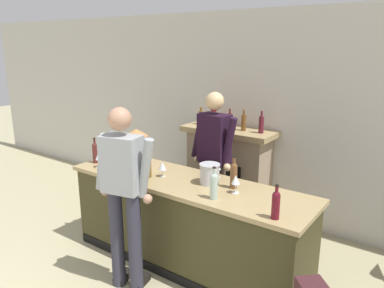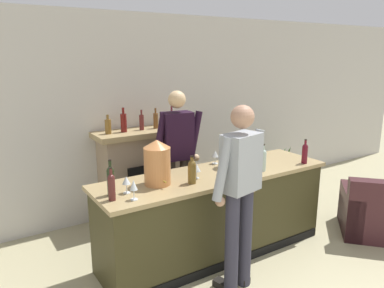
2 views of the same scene
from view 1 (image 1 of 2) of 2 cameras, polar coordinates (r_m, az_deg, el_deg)
The scene contains 18 objects.
wall_back_panel at distance 5.15m, azimuth 8.00°, elevation 4.30°, with size 12.00×0.07×2.75m.
bar_counter at distance 4.06m, azimuth -0.93°, elevation -11.91°, with size 2.70×0.77×0.95m.
fireplace_stone at distance 5.16m, azimuth 5.57°, elevation -4.15°, with size 1.26×0.52×1.55m.
person_customer at distance 3.53m, azimuth -10.36°, elevation -7.27°, with size 0.65×0.36×1.79m.
person_bartender at distance 4.43m, azimuth 3.32°, elevation -2.37°, with size 0.65×0.34×1.80m.
copper_dispenser at distance 4.25m, azimuth -8.43°, elevation -0.68°, with size 0.27×0.30×0.45m.
ice_bucket_steel at distance 3.77m, azimuth 2.70°, elevation -4.55°, with size 0.21×0.21×0.21m.
wine_bottle_burgundy_dark at distance 4.56m, azimuth -14.55°, elevation -1.16°, with size 0.06×0.06×0.30m.
wine_bottle_merlot_tall at distance 3.66m, azimuth 6.37°, elevation -4.60°, with size 0.07×0.07×0.32m.
wine_bottle_chardonnay_pale at distance 3.40m, azimuth 3.35°, elevation -6.21°, with size 0.07×0.07×0.30m.
wine_bottle_port_short at distance 3.97m, azimuth -6.80°, elevation -3.24°, with size 0.08×0.08×0.28m.
wine_bottle_cabernet_heavy at distance 3.10m, azimuth 12.66°, elevation -8.86°, with size 0.07×0.07×0.29m.
wine_bottle_riesling_slim at distance 4.60m, azimuth -13.04°, elevation -0.72°, with size 0.07×0.07×0.34m.
wine_glass_mid_counter at distance 3.97m, azimuth -4.55°, elevation -3.39°, with size 0.09×0.09×0.16m.
wine_glass_back_row at distance 3.95m, azimuth 3.86°, elevation -3.49°, with size 0.08×0.08×0.16m.
wine_glass_front_right at distance 4.49m, azimuth -12.17°, elevation -1.47°, with size 0.08×0.08×0.16m.
wine_glass_front_left at distance 3.55m, azimuth 6.66°, elevation -5.52°, with size 0.08×0.08×0.18m.
wine_glass_by_dispenser at distance 4.38m, azimuth -14.07°, elevation -1.86°, with size 0.07×0.07×0.18m.
Camera 1 is at (2.36, -0.24, 2.32)m, focal length 35.00 mm.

